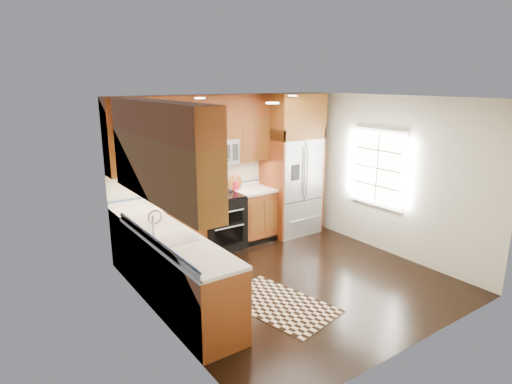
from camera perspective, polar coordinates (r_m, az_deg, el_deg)
ground at (r=6.40m, az=4.87°, el=-11.54°), size 4.00×4.00×0.00m
wall_back at (r=7.54m, az=-4.67°, el=2.97°), size 4.00×0.02×2.60m
wall_left at (r=4.95m, az=-12.98°, el=-3.59°), size 0.02×4.00×2.60m
wall_right at (r=7.36m, az=17.18°, el=2.07°), size 0.02×4.00×2.60m
window at (r=7.44m, az=15.92°, el=3.09°), size 0.04×1.10×1.30m
base_cabinets at (r=6.30m, az=-9.15°, el=-7.63°), size 2.85×3.00×0.90m
countertop at (r=6.30m, az=-8.62°, el=-3.07°), size 2.86×3.01×0.04m
upper_cabinets at (r=6.10m, az=-9.85°, el=6.96°), size 2.85×3.00×1.15m
range at (r=7.36m, az=-4.91°, el=-4.03°), size 0.76×0.67×0.95m
microwave at (r=7.18m, az=-5.64°, el=5.29°), size 0.76×0.40×0.42m
refrigerator at (r=7.97m, az=4.80°, el=3.63°), size 0.98×0.75×2.60m
sink_faucet at (r=5.34m, az=-11.08°, el=-5.61°), size 0.54×0.44×0.37m
rug at (r=5.74m, az=3.03°, el=-14.70°), size 1.16×1.61×0.01m
knife_block at (r=6.93m, az=-12.94°, el=-0.37°), size 0.17×0.19×0.32m
utensil_crock at (r=7.55m, az=-2.74°, el=1.08°), size 0.12×0.12×0.32m
cutting_board at (r=7.58m, az=-2.77°, el=0.35°), size 0.27×0.27×0.02m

